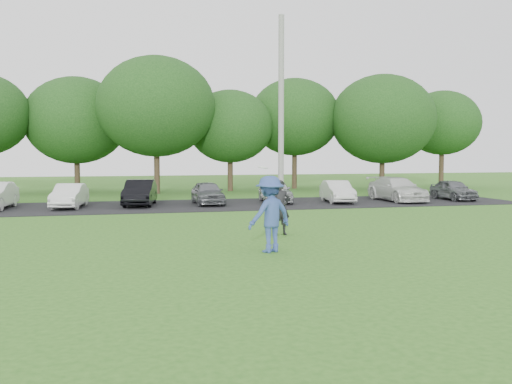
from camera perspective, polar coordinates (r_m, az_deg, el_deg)
ground at (r=15.73m, az=3.06°, el=-5.59°), size 100.00×100.00×0.00m
parking_lot at (r=28.33m, az=-4.60°, el=-1.29°), size 32.00×6.50×0.03m
utility_pole at (r=28.49m, az=2.53°, el=8.13°), size 0.28×0.28×9.35m
frisbee_player at (r=14.93m, az=1.40°, el=-2.21°), size 1.49×1.19×2.26m
camera_bystander at (r=18.05m, az=2.48°, el=-1.55°), size 0.68×0.49×1.75m
parked_cars at (r=28.47m, az=-3.03°, el=-0.03°), size 28.06×4.79×1.26m
tree_row at (r=38.15m, az=-4.75°, el=7.42°), size 42.39×9.85×8.64m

